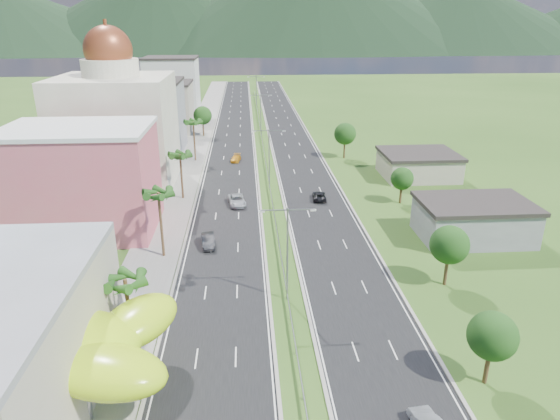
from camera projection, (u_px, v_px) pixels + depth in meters
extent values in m
plane|color=#2D5119|center=(296.00, 354.00, 47.06)|extent=(500.00, 500.00, 0.00)
cube|color=black|center=(233.00, 140.00, 130.38)|extent=(11.00, 260.00, 0.04)
cube|color=black|center=(290.00, 139.00, 131.36)|extent=(11.00, 260.00, 0.04)
cube|color=gray|center=(197.00, 140.00, 129.74)|extent=(7.00, 260.00, 0.12)
cube|color=gray|center=(265.00, 155.00, 113.89)|extent=(0.08, 216.00, 0.28)
cube|color=gray|center=(255.00, 94.00, 208.97)|extent=(0.10, 0.12, 0.70)
cylinder|color=gray|center=(287.00, 255.00, 54.40)|extent=(0.20, 0.20, 11.00)
cube|color=gray|center=(274.00, 210.00, 52.41)|extent=(2.88, 0.12, 0.12)
cube|color=gray|center=(301.00, 210.00, 52.60)|extent=(2.88, 0.12, 0.12)
cube|color=silver|center=(262.00, 211.00, 52.36)|extent=(0.60, 0.25, 0.18)
cube|color=silver|center=(313.00, 210.00, 52.72)|extent=(0.60, 0.25, 0.18)
cylinder|color=gray|center=(269.00, 159.00, 91.65)|extent=(0.20, 0.20, 11.00)
cube|color=gray|center=(261.00, 131.00, 89.66)|extent=(2.88, 0.12, 0.12)
cube|color=gray|center=(277.00, 130.00, 89.85)|extent=(2.88, 0.12, 0.12)
cube|color=silver|center=(254.00, 131.00, 89.61)|extent=(0.60, 0.25, 0.18)
cube|color=silver|center=(284.00, 131.00, 89.97)|extent=(0.60, 0.25, 0.18)
cylinder|color=gray|center=(261.00, 115.00, 133.56)|extent=(0.20, 0.20, 11.00)
cube|color=gray|center=(255.00, 95.00, 131.56)|extent=(2.88, 0.12, 0.12)
cube|color=gray|center=(266.00, 95.00, 131.75)|extent=(2.88, 0.12, 0.12)
cube|color=silver|center=(250.00, 96.00, 131.52)|extent=(0.60, 0.25, 0.18)
cube|color=silver|center=(271.00, 95.00, 131.87)|extent=(0.60, 0.25, 0.18)
cylinder|color=gray|center=(256.00, 92.00, 175.46)|extent=(0.20, 0.20, 11.00)
cube|color=gray|center=(252.00, 77.00, 173.47)|extent=(2.88, 0.12, 0.12)
cube|color=gray|center=(260.00, 77.00, 173.66)|extent=(2.88, 0.12, 0.12)
cube|color=silver|center=(248.00, 77.00, 173.42)|extent=(0.60, 0.25, 0.18)
cube|color=silver|center=(264.00, 77.00, 173.78)|extent=(0.60, 0.25, 0.18)
cylinder|color=gray|center=(21.00, 362.00, 42.91)|extent=(0.50, 0.50, 4.00)
cylinder|color=gray|center=(88.00, 399.00, 38.72)|extent=(0.50, 0.50, 4.00)
cylinder|color=gray|center=(128.00, 357.00, 43.50)|extent=(0.50, 0.50, 4.00)
cube|color=#D05568|center=(83.00, 182.00, 72.34)|extent=(20.00, 15.00, 15.00)
cube|color=beige|center=(118.00, 131.00, 92.86)|extent=(20.00, 20.00, 20.00)
cylinder|color=beige|center=(110.00, 68.00, 88.74)|extent=(10.00, 10.00, 3.00)
sphere|color=brown|center=(108.00, 50.00, 87.67)|extent=(8.40, 8.40, 8.40)
cube|color=gray|center=(148.00, 117.00, 116.93)|extent=(16.00, 15.00, 16.00)
cube|color=#A99E8B|center=(162.00, 108.00, 137.95)|extent=(16.00, 15.00, 13.00)
cube|color=silver|center=(173.00, 88.00, 158.47)|extent=(16.00, 15.00, 18.00)
cube|color=gray|center=(473.00, 222.00, 71.28)|extent=(15.00, 10.00, 5.00)
cube|color=#A99E8B|center=(418.00, 166.00, 99.46)|extent=(14.00, 12.00, 4.40)
cylinder|color=#47301C|center=(129.00, 315.00, 46.57)|extent=(0.36, 0.36, 7.50)
cylinder|color=#47301C|center=(161.00, 225.00, 64.92)|extent=(0.36, 0.36, 9.00)
cylinder|color=#47301C|center=(182.00, 177.00, 86.52)|extent=(0.36, 0.36, 8.00)
cylinder|color=#47301C|center=(194.00, 141.00, 109.66)|extent=(0.36, 0.36, 8.80)
cylinder|color=#47301C|center=(203.00, 127.00, 133.64)|extent=(0.40, 0.40, 4.90)
sphere|color=#214D18|center=(203.00, 115.00, 132.51)|extent=(4.90, 4.90, 4.90)
cylinder|color=#47301C|center=(488.00, 362.00, 42.70)|extent=(0.40, 0.40, 4.20)
sphere|color=#214D18|center=(493.00, 336.00, 41.73)|extent=(4.20, 4.20, 4.20)
cylinder|color=#47301C|center=(446.00, 267.00, 58.67)|extent=(0.40, 0.40, 4.55)
sphere|color=#214D18|center=(450.00, 245.00, 57.62)|extent=(4.55, 4.55, 4.55)
cylinder|color=#47301C|center=(401.00, 192.00, 85.06)|extent=(0.40, 0.40, 3.85)
sphere|color=#214D18|center=(402.00, 179.00, 84.17)|extent=(3.85, 3.85, 3.85)
cylinder|color=#47301C|center=(344.00, 148.00, 112.55)|extent=(0.40, 0.40, 4.90)
sphere|color=#214D18|center=(345.00, 134.00, 111.42)|extent=(4.90, 4.90, 4.90)
imported|color=black|center=(208.00, 240.00, 69.21)|extent=(2.24, 5.05, 1.61)
imported|color=#AAADB2|center=(237.00, 200.00, 84.55)|extent=(3.41, 6.02, 1.59)
imported|color=orange|center=(236.00, 158.00, 110.54)|extent=(2.50, 4.76, 1.32)
imported|color=black|center=(319.00, 196.00, 87.07)|extent=(2.56, 4.95, 1.33)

